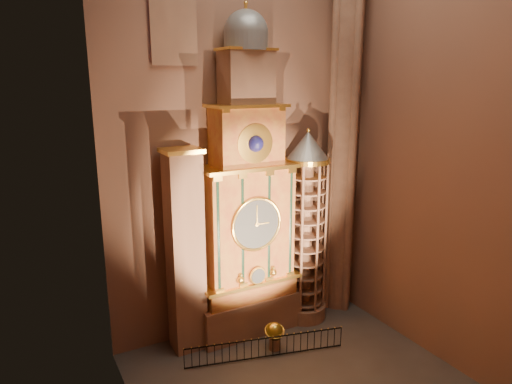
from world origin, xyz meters
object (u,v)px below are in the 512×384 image
portrait_tower (185,252)px  stair_turret (306,229)px  iron_railing (266,348)px  astronomical_clock (247,212)px  celestial_globe (275,334)px

portrait_tower → stair_turret: size_ratio=0.94×
iron_railing → portrait_tower: bearing=136.2°
astronomical_clock → celestial_globe: bearing=-82.9°
stair_turret → iron_railing: 6.65m
iron_railing → astronomical_clock: bearing=80.4°
celestial_globe → iron_railing: bearing=-150.2°
celestial_globe → iron_railing: (-0.76, -0.44, -0.30)m
celestial_globe → iron_railing: size_ratio=0.19×
celestial_globe → portrait_tower: bearing=147.3°
astronomical_clock → stair_turret: bearing=-4.3°
portrait_tower → iron_railing: portrait_tower is taller
portrait_tower → stair_turret: stair_turret is taller
stair_turret → iron_railing: bearing=-147.5°
astronomical_clock → celestial_globe: astronomical_clock is taller
celestial_globe → stair_turret: bearing=33.1°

